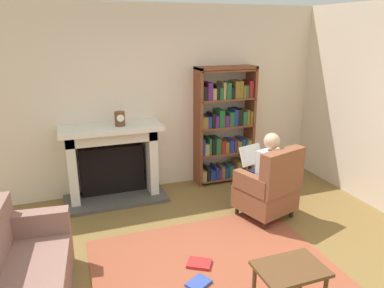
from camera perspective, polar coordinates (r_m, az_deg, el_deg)
The scene contains 11 objects.
ground at distance 3.76m, azimuth 5.10°, elevation -21.03°, with size 14.00×14.00×0.00m, color brown.
back_wall at distance 5.45m, azimuth -5.85°, elevation 6.92°, with size 5.60×0.10×2.70m, color beige.
side_wall_right at distance 5.63m, azimuth 25.16°, elevation 5.70°, with size 0.10×5.20×2.70m, color beige.
area_rug at distance 3.98m, azimuth 3.20°, elevation -18.47°, with size 2.40×1.80×0.01m, color brown.
fireplace at distance 5.29m, azimuth -12.36°, elevation -2.42°, with size 1.42×0.64×1.09m.
mantel_clock at distance 5.04m, azimuth -11.23°, elevation 3.90°, with size 0.14×0.14×0.20m.
bookshelf at distance 5.69m, azimuth 5.18°, elevation 2.88°, with size 0.92×0.32×1.82m.
armchair_reading at distance 4.75m, azimuth 12.06°, elevation -6.72°, with size 0.80×0.78×0.97m.
seated_reader at distance 4.74m, azimuth 11.15°, elevation -4.11°, with size 0.47×0.59×1.14m.
side_table at distance 3.26m, azimuth 15.07°, elevation -19.29°, with size 0.56×0.39×0.50m.
scattered_books at distance 3.86m, azimuth 1.10°, elevation -19.35°, with size 0.40×0.55×0.03m.
Camera 1 is at (-1.29, -2.65, 2.34)m, focal length 34.09 mm.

